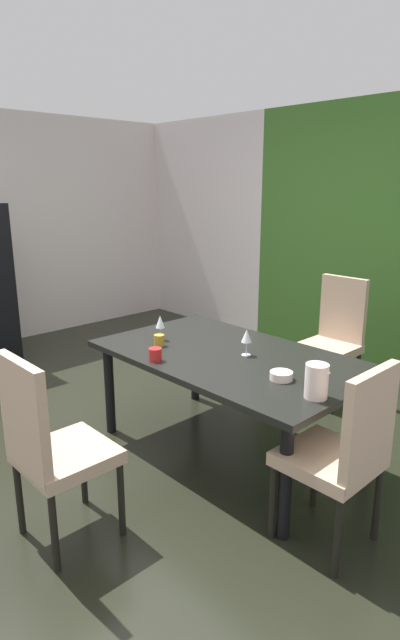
% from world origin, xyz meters
% --- Properties ---
extents(ground_plane, '(5.97, 5.33, 0.02)m').
position_xyz_m(ground_plane, '(0.00, 0.00, -0.01)').
color(ground_plane, black).
extents(back_panel_interior, '(2.01, 0.10, 2.58)m').
position_xyz_m(back_panel_interior, '(-1.98, 2.62, 1.29)').
color(back_panel_interior, silver).
rests_on(back_panel_interior, ground_plane).
extents(dining_table, '(1.80, 1.06, 0.71)m').
position_xyz_m(dining_table, '(0.65, 0.34, 0.64)').
color(dining_table, black).
rests_on(dining_table, ground_plane).
extents(chair_head_near, '(0.44, 0.44, 1.03)m').
position_xyz_m(chair_head_near, '(0.66, -0.97, 0.56)').
color(chair_head_near, tan).
rests_on(chair_head_near, ground_plane).
extents(chair_head_far, '(0.44, 0.45, 1.05)m').
position_xyz_m(chair_head_far, '(0.63, 1.65, 0.57)').
color(chair_head_far, tan).
rests_on(chair_head_far, ground_plane).
extents(chair_right_near, '(0.44, 0.44, 0.99)m').
position_xyz_m(chair_right_near, '(1.68, 0.06, 0.55)').
color(chair_right_near, tan).
rests_on(chair_right_near, ground_plane).
extents(wine_glass_front, '(0.07, 0.07, 0.18)m').
position_xyz_m(wine_glass_front, '(0.09, 0.20, 0.84)').
color(wine_glass_front, silver).
rests_on(wine_glass_front, dining_table).
extents(wine_glass_corner, '(0.07, 0.07, 0.18)m').
position_xyz_m(wine_glass_corner, '(0.74, 0.40, 0.84)').
color(wine_glass_corner, silver).
rests_on(wine_glass_corner, dining_table).
extents(serving_bowl_center, '(0.13, 0.13, 0.05)m').
position_xyz_m(serving_bowl_center, '(1.16, 0.23, 0.74)').
color(serving_bowl_center, silver).
rests_on(serving_bowl_center, dining_table).
extents(cup_east, '(0.08, 0.08, 0.08)m').
position_xyz_m(cup_east, '(0.41, -0.10, 0.75)').
color(cup_east, red).
rests_on(cup_east, dining_table).
extents(cup_rear, '(0.07, 0.07, 0.08)m').
position_xyz_m(cup_rear, '(0.19, 0.11, 0.75)').
color(cup_rear, '#BD8A28').
rests_on(cup_rear, dining_table).
extents(pitcher_near_window, '(0.14, 0.12, 0.19)m').
position_xyz_m(pitcher_near_window, '(1.44, 0.16, 0.81)').
color(pitcher_near_window, silver).
rests_on(pitcher_near_window, dining_table).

